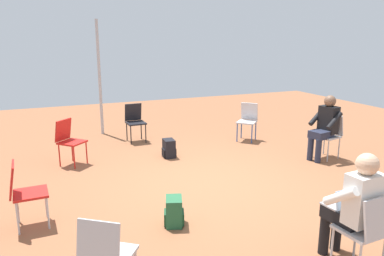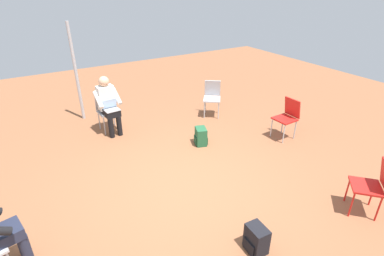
{
  "view_description": "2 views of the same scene",
  "coord_description": "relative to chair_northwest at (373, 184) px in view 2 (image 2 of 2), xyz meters",
  "views": [
    {
      "loc": [
        -2.39,
        -5.14,
        2.32
      ],
      "look_at": [
        -0.23,
        0.03,
        0.95
      ],
      "focal_mm": 35.0,
      "sensor_mm": 36.0,
      "label": 1
    },
    {
      "loc": [
        1.97,
        3.42,
        3.07
      ],
      "look_at": [
        -0.2,
        -0.2,
        0.93
      ],
      "focal_mm": 28.0,
      "sensor_mm": 36.0,
      "label": 2
    }
  ],
  "objects": [
    {
      "name": "chair_southwest",
      "position": [
        -0.04,
        -4.03,
        0.0
      ],
      "size": [
        0.57,
        0.58,
        0.85
      ],
      "rotation": [
        0.0,
        0.0,
        -0.64
      ],
      "color": "#B7B7BC",
      "rests_on": "ground"
    },
    {
      "name": "chair_northwest",
      "position": [
        0.0,
        0.0,
        0.0
      ],
      "size": [
        0.58,
        0.59,
        0.85
      ],
      "rotation": [
        0.0,
        0.0,
        -2.38
      ],
      "color": "red",
      "rests_on": "ground"
    },
    {
      "name": "backpack_near_laptop_user",
      "position": [
        1.83,
        -0.3,
        -0.34
      ],
      "size": [
        0.26,
        0.29,
        0.36
      ],
      "rotation": [
        0.0,
        0.0,
        4.65
      ],
      "color": "black",
      "rests_on": "ground"
    },
    {
      "name": "person_with_laptop",
      "position": [
        2.39,
        -4.4,
        0.2
      ],
      "size": [
        0.51,
        0.54,
        1.24
      ],
      "rotation": [
        0.0,
        0.0,
        0.06
      ],
      "color": "black",
      "rests_on": "ground"
    },
    {
      "name": "chair_south",
      "position": [
        2.4,
        -4.57,
        0.0
      ],
      "size": [
        0.42,
        0.46,
        0.85
      ],
      "rotation": [
        0.0,
        0.0,
        0.06
      ],
      "color": "#B7B7BC",
      "rests_on": "ground"
    },
    {
      "name": "tent_pole_near",
      "position": [
        2.75,
        -5.43,
        0.63
      ],
      "size": [
        0.07,
        0.07,
        2.25
      ],
      "primitive_type": "cylinder",
      "color": "#B2B2B7",
      "rests_on": "ground"
    },
    {
      "name": "backpack_by_empty_chair",
      "position": [
        0.99,
        -2.9,
        -0.34
      ],
      "size": [
        0.3,
        0.33,
        0.36
      ],
      "rotation": [
        0.0,
        0.0,
        1.23
      ],
      "color": "#235B38",
      "rests_on": "ground"
    },
    {
      "name": "chair_west",
      "position": [
        -0.72,
        -2.25,
        0.0
      ],
      "size": [
        0.45,
        0.41,
        0.85
      ],
      "rotation": [
        0.0,
        0.0,
        -1.54
      ],
      "color": "red",
      "rests_on": "ground"
    },
    {
      "name": "ground_plane",
      "position": [
        1.92,
        -1.83,
        -0.5
      ],
      "size": [
        16.36,
        16.36,
        0.0
      ],
      "primitive_type": "plane",
      "color": "brown"
    }
  ]
}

